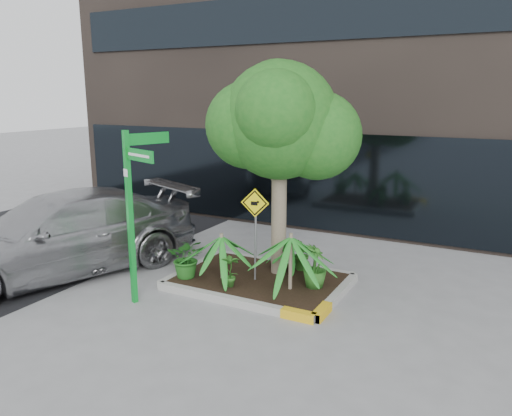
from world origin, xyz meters
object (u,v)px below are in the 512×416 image
at_px(parked_car, 59,234).
at_px(cattle_sign, 255,219).
at_px(tree, 280,121).
at_px(street_sign_post, 134,199).

bearing_deg(parked_car, cattle_sign, 39.43).
height_order(tree, parked_car, tree).
xyz_separation_m(street_sign_post, cattle_sign, (1.51, 1.65, -0.54)).
xyz_separation_m(tree, street_sign_post, (-1.73, -2.25, -1.28)).
bearing_deg(cattle_sign, tree, 59.39).
distance_m(street_sign_post, cattle_sign, 2.30).
bearing_deg(cattle_sign, street_sign_post, -142.89).
distance_m(parked_car, cattle_sign, 4.18).
height_order(tree, cattle_sign, tree).
height_order(parked_car, street_sign_post, street_sign_post).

